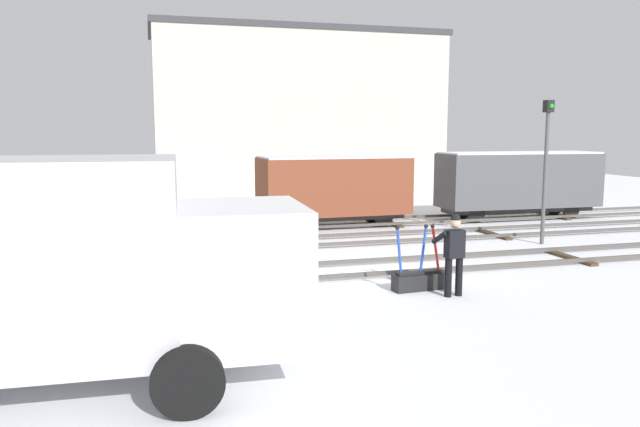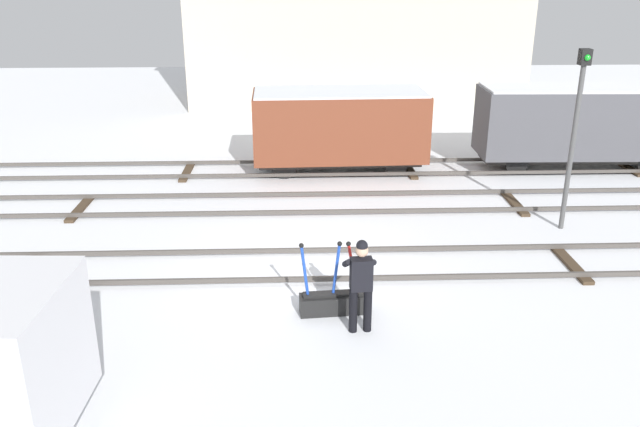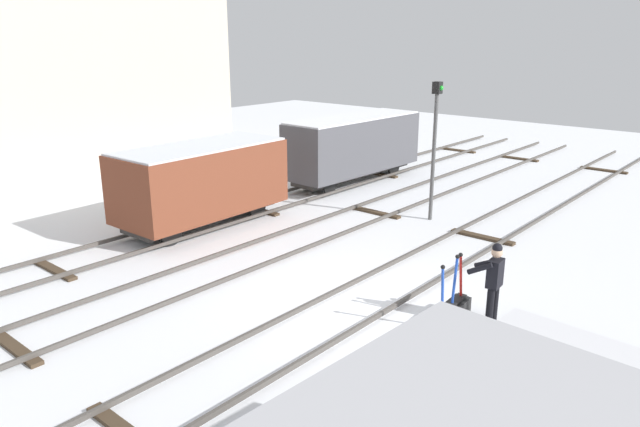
{
  "view_description": "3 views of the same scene",
  "coord_description": "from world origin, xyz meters",
  "px_view_note": "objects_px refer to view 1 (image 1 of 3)",
  "views": [
    {
      "loc": [
        -5.01,
        -13.81,
        3.47
      ],
      "look_at": [
        -0.89,
        1.06,
        1.35
      ],
      "focal_mm": 34.18,
      "sensor_mm": 36.0,
      "label": 1
    },
    {
      "loc": [
        -0.08,
        -12.66,
        6.12
      ],
      "look_at": [
        0.4,
        0.01,
        1.28
      ],
      "focal_mm": 36.6,
      "sensor_mm": 36.0,
      "label": 2
    },
    {
      "loc": [
        -9.69,
        -7.08,
        5.75
      ],
      "look_at": [
        1.15,
        2.22,
        1.41
      ],
      "focal_mm": 33.29,
      "sensor_mm": 36.0,
      "label": 3
    }
  ],
  "objects_px": {
    "signal_post": "(546,158)",
    "freight_car_far_end": "(333,187)",
    "switch_lever_frame": "(420,279)",
    "rail_worker": "(454,250)",
    "delivery_truck": "(62,265)",
    "freight_car_near_switch": "(519,181)"
  },
  "relations": [
    {
      "from": "rail_worker",
      "to": "freight_car_near_switch",
      "type": "bearing_deg",
      "value": 46.16
    },
    {
      "from": "switch_lever_frame",
      "to": "rail_worker",
      "type": "distance_m",
      "value": 1.09
    },
    {
      "from": "rail_worker",
      "to": "signal_post",
      "type": "relative_size",
      "value": 0.4
    },
    {
      "from": "delivery_truck",
      "to": "freight_car_far_end",
      "type": "xyz_separation_m",
      "value": [
        7.45,
        12.52,
        -0.26
      ]
    },
    {
      "from": "delivery_truck",
      "to": "freight_car_near_switch",
      "type": "xyz_separation_m",
      "value": [
        15.05,
        12.52,
        -0.23
      ]
    },
    {
      "from": "freight_car_far_end",
      "to": "freight_car_near_switch",
      "type": "distance_m",
      "value": 7.6
    },
    {
      "from": "rail_worker",
      "to": "freight_car_far_end",
      "type": "relative_size",
      "value": 0.33
    },
    {
      "from": "switch_lever_frame",
      "to": "signal_post",
      "type": "relative_size",
      "value": 0.33
    },
    {
      "from": "switch_lever_frame",
      "to": "signal_post",
      "type": "height_order",
      "value": "signal_post"
    },
    {
      "from": "signal_post",
      "to": "freight_car_far_end",
      "type": "height_order",
      "value": "signal_post"
    },
    {
      "from": "delivery_truck",
      "to": "signal_post",
      "type": "distance_m",
      "value": 14.77
    },
    {
      "from": "signal_post",
      "to": "delivery_truck",
      "type": "bearing_deg",
      "value": -149.22
    },
    {
      "from": "delivery_truck",
      "to": "freight_car_far_end",
      "type": "distance_m",
      "value": 14.57
    },
    {
      "from": "delivery_truck",
      "to": "signal_post",
      "type": "height_order",
      "value": "signal_post"
    },
    {
      "from": "delivery_truck",
      "to": "freight_car_near_switch",
      "type": "distance_m",
      "value": 19.58
    },
    {
      "from": "switch_lever_frame",
      "to": "freight_car_far_end",
      "type": "bearing_deg",
      "value": 80.96
    },
    {
      "from": "switch_lever_frame",
      "to": "delivery_truck",
      "type": "distance_m",
      "value": 7.77
    },
    {
      "from": "switch_lever_frame",
      "to": "freight_car_near_switch",
      "type": "bearing_deg",
      "value": 42.6
    },
    {
      "from": "delivery_truck",
      "to": "freight_car_near_switch",
      "type": "height_order",
      "value": "delivery_truck"
    },
    {
      "from": "signal_post",
      "to": "freight_car_far_end",
      "type": "bearing_deg",
      "value": 136.34
    },
    {
      "from": "switch_lever_frame",
      "to": "freight_car_near_switch",
      "type": "distance_m",
      "value": 12.28
    },
    {
      "from": "rail_worker",
      "to": "delivery_truck",
      "type": "bearing_deg",
      "value": -162.55
    }
  ]
}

